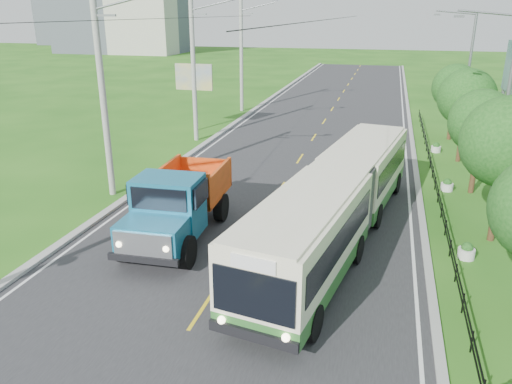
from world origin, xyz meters
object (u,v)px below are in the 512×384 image
at_px(planter_far, 436,148).
at_px(planter_near, 467,252).
at_px(pole_near, 103,96).
at_px(tree_fourth, 482,125).
at_px(streetlight_far, 467,69).
at_px(tree_fifth, 467,100).
at_px(bus, 339,198).
at_px(pole_mid, 194,70).
at_px(streetlight_mid, 504,100).
at_px(billboard_left, 194,81).
at_px(tree_third, 507,146).
at_px(dump_truck, 178,200).
at_px(pole_far, 242,56).
at_px(planter_mid, 447,185).
at_px(tree_back, 456,90).

bearing_deg(planter_far, planter_near, -90.00).
height_order(pole_near, tree_fourth, pole_near).
bearing_deg(planter_near, streetlight_far, 84.70).
bearing_deg(pole_near, planter_near, -10.09).
height_order(tree_fifth, bus, tree_fifth).
xyz_separation_m(pole_mid, streetlight_mid, (18.90, -7.00, -0.19)).
distance_m(pole_mid, planter_near, 23.08).
bearing_deg(pole_near, planter_far, 37.63).
distance_m(planter_far, billboard_left, 18.56).
relative_size(tree_third, tree_fourth, 1.11).
height_order(pole_near, tree_third, pole_near).
bearing_deg(dump_truck, streetlight_mid, 31.39).
height_order(pole_mid, pole_far, same).
height_order(pole_near, dump_truck, pole_near).
bearing_deg(streetlight_mid, planter_mid, -180.00).
bearing_deg(dump_truck, billboard_left, 106.86).
relative_size(planter_far, dump_truck, 0.09).
distance_m(pole_near, bus, 12.57).
distance_m(pole_far, bus, 29.39).
distance_m(pole_near, pole_far, 24.00).
height_order(pole_far, tree_fourth, pole_far).
distance_m(pole_mid, streetlight_mid, 20.16).
height_order(tree_fifth, planter_mid, tree_fifth).
height_order(pole_near, bus, pole_near).
height_order(tree_fourth, streetlight_mid, streetlight_mid).
height_order(pole_far, tree_back, pole_far).
relative_size(tree_fifth, streetlight_mid, 0.64).
bearing_deg(bus, pole_mid, 138.67).
xyz_separation_m(tree_back, streetlight_far, (0.79, 1.86, 1.25)).
height_order(tree_fourth, bus, tree_fourth).
height_order(tree_third, tree_fifth, tree_third).
xyz_separation_m(tree_third, planter_far, (-1.26, 13.86, -3.70)).
height_order(pole_near, planter_mid, pole_near).
distance_m(planter_mid, dump_truck, 14.63).
xyz_separation_m(tree_fifth, planter_mid, (-1.26, -6.14, -3.57)).
bearing_deg(pole_mid, tree_third, -35.36).
distance_m(pole_near, tree_fifth, 21.31).
distance_m(pole_far, planter_mid, 25.85).
xyz_separation_m(tree_fourth, billboard_left, (-19.36, 9.86, 0.28)).
relative_size(tree_fourth, tree_fifth, 0.93).
bearing_deg(billboard_left, planter_near, -44.84).
height_order(tree_fifth, tree_back, tree_fifth).
bearing_deg(billboard_left, planter_mid, -28.92).
distance_m(tree_fourth, tree_fifth, 6.01).
bearing_deg(bus, pole_near, 176.93).
bearing_deg(tree_fifth, planter_mid, -101.56).
height_order(tree_third, planter_near, tree_third).
bearing_deg(pole_mid, billboard_left, 112.42).
height_order(tree_fourth, planter_mid, tree_fourth).
height_order(pole_far, tree_fifth, pole_far).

